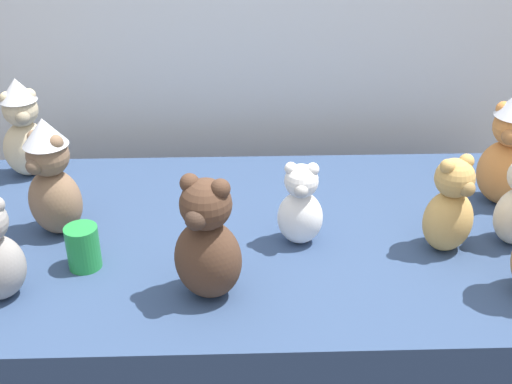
{
  "coord_description": "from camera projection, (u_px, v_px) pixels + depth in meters",
  "views": [
    {
      "loc": [
        -0.05,
        -1.21,
        1.64
      ],
      "look_at": [
        0.0,
        0.25,
        0.84
      ],
      "focal_mm": 45.51,
      "sensor_mm": 36.0,
      "label": 1
    }
  ],
  "objects": [
    {
      "name": "display_table",
      "position": [
        256.0,
        336.0,
        1.9
      ],
      "size": [
        1.7,
        0.93,
        0.72
      ],
      "primitive_type": "cube",
      "color": "navy",
      "rests_on": "ground_plane"
    },
    {
      "name": "teddy_bear_honey",
      "position": [
        450.0,
        208.0,
        1.6
      ],
      "size": [
        0.17,
        0.16,
        0.26
      ],
      "rotation": [
        0.0,
        0.0,
        0.47
      ],
      "color": "tan",
      "rests_on": "display_table"
    },
    {
      "name": "teddy_bear_cocoa",
      "position": [
        207.0,
        242.0,
        1.42
      ],
      "size": [
        0.19,
        0.18,
        0.3
      ],
      "rotation": [
        0.0,
        0.0,
        -0.4
      ],
      "color": "#4C3323",
      "rests_on": "display_table"
    },
    {
      "name": "teddy_bear_snow",
      "position": [
        300.0,
        206.0,
        1.63
      ],
      "size": [
        0.13,
        0.11,
        0.23
      ],
      "rotation": [
        0.0,
        0.0,
        -0.1
      ],
      "color": "white",
      "rests_on": "display_table"
    },
    {
      "name": "teddy_bear_ginger",
      "position": [
        509.0,
        150.0,
        1.78
      ],
      "size": [
        0.2,
        0.19,
        0.34
      ],
      "rotation": [
        0.0,
        0.0,
        -0.53
      ],
      "color": "#D17F3D",
      "rests_on": "display_table"
    },
    {
      "name": "teddy_bear_sand",
      "position": [
        24.0,
        129.0,
        1.95
      ],
      "size": [
        0.17,
        0.16,
        0.31
      ],
      "rotation": [
        0.0,
        0.0,
        0.39
      ],
      "color": "#CCB78E",
      "rests_on": "display_table"
    },
    {
      "name": "teddy_bear_mocha",
      "position": [
        51.0,
        179.0,
        1.65
      ],
      "size": [
        0.19,
        0.18,
        0.32
      ],
      "rotation": [
        0.0,
        0.0,
        -0.52
      ],
      "color": "#7F6047",
      "rests_on": "display_table"
    },
    {
      "name": "party_cup_green",
      "position": [
        83.0,
        247.0,
        1.56
      ],
      "size": [
        0.08,
        0.08,
        0.11
      ],
      "primitive_type": "cylinder",
      "color": "#238C3D",
      "rests_on": "display_table"
    }
  ]
}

